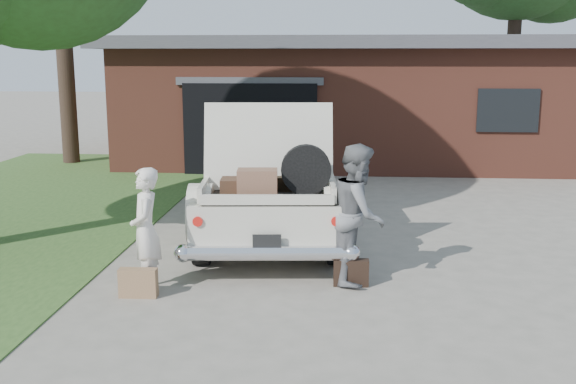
{
  "coord_description": "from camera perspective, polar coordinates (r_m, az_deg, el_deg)",
  "views": [
    {
      "loc": [
        0.68,
        -7.94,
        2.84
      ],
      "look_at": [
        0.0,
        0.6,
        1.1
      ],
      "focal_mm": 42.0,
      "sensor_mm": 36.0,
      "label": 1
    }
  ],
  "objects": [
    {
      "name": "woman_right",
      "position": [
        8.53,
        5.99,
        -1.83
      ],
      "size": [
        0.76,
        0.93,
        1.77
      ],
      "primitive_type": "imported",
      "rotation": [
        0.0,
        0.0,
        1.47
      ],
      "color": "slate",
      "rests_on": "ground"
    },
    {
      "name": "suitcase_left",
      "position": [
        8.3,
        -12.56,
        -7.52
      ],
      "size": [
        0.46,
        0.15,
        0.35
      ],
      "primitive_type": "cube",
      "rotation": [
        0.0,
        0.0,
        0.02
      ],
      "color": "#966F4C",
      "rests_on": "ground"
    },
    {
      "name": "ground",
      "position": [
        8.46,
        -0.33,
        -8.13
      ],
      "size": [
        90.0,
        90.0,
        0.0
      ],
      "primitive_type": "plane",
      "color": "gray",
      "rests_on": "ground"
    },
    {
      "name": "sedan",
      "position": [
        10.91,
        -1.44,
        0.66
      ],
      "size": [
        2.52,
        5.55,
        2.21
      ],
      "rotation": [
        0.0,
        0.0,
        0.08
      ],
      "color": "beige",
      "rests_on": "ground"
    },
    {
      "name": "woman_left",
      "position": [
        8.37,
        -11.97,
        -3.15
      ],
      "size": [
        0.51,
        0.64,
        1.52
      ],
      "primitive_type": "imported",
      "rotation": [
        0.0,
        0.0,
        -1.29
      ],
      "color": "silver",
      "rests_on": "ground"
    },
    {
      "name": "house",
      "position": [
        19.45,
        5.49,
        7.98
      ],
      "size": [
        12.8,
        7.8,
        3.3
      ],
      "color": "brown",
      "rests_on": "ground"
    },
    {
      "name": "suitcase_right",
      "position": [
        8.53,
        5.36,
        -6.81
      ],
      "size": [
        0.44,
        0.15,
        0.34
      ],
      "primitive_type": "cube",
      "rotation": [
        0.0,
        0.0,
        0.01
      ],
      "color": "black",
      "rests_on": "ground"
    }
  ]
}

